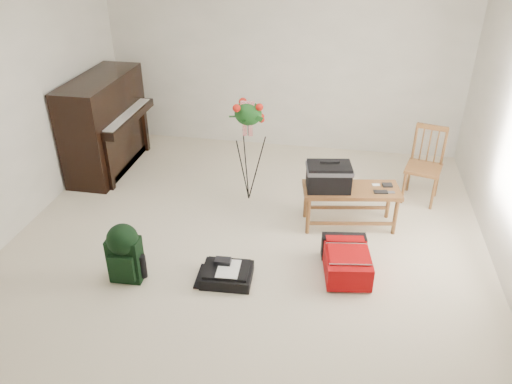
% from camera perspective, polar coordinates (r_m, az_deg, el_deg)
% --- Properties ---
extents(floor, '(5.00, 5.50, 0.01)m').
position_cam_1_polar(floor, '(5.21, -1.41, -6.83)').
color(floor, beige).
rests_on(floor, ground).
extents(wall_back, '(5.00, 0.04, 2.50)m').
position_cam_1_polar(wall_back, '(7.14, 3.11, 14.64)').
color(wall_back, beige).
rests_on(wall_back, floor).
extents(piano, '(0.71, 1.50, 1.25)m').
position_cam_1_polar(piano, '(6.94, -16.77, 7.27)').
color(piano, black).
rests_on(piano, floor).
extents(bench, '(1.10, 0.59, 0.80)m').
position_cam_1_polar(bench, '(5.42, 9.09, 1.44)').
color(bench, brown).
rests_on(bench, floor).
extents(dining_chair, '(0.48, 0.48, 0.91)m').
position_cam_1_polar(dining_chair, '(6.25, 18.61, 2.87)').
color(dining_chair, brown).
rests_on(dining_chair, floor).
extents(red_suitcase, '(0.51, 0.68, 0.27)m').
position_cam_1_polar(red_suitcase, '(4.96, 10.31, -7.44)').
color(red_suitcase, '#BE080A').
rests_on(red_suitcase, floor).
extents(black_duffel, '(0.49, 0.40, 0.20)m').
position_cam_1_polar(black_duffel, '(4.82, -3.33, -9.31)').
color(black_duffel, black).
rests_on(black_duffel, floor).
extents(green_backpack, '(0.31, 0.29, 0.60)m').
position_cam_1_polar(green_backpack, '(4.82, -14.86, -6.48)').
color(green_backpack, black).
rests_on(green_backpack, floor).
extents(flower_stand, '(0.40, 0.40, 1.28)m').
position_cam_1_polar(flower_stand, '(5.83, -0.87, 4.57)').
color(flower_stand, black).
rests_on(flower_stand, floor).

